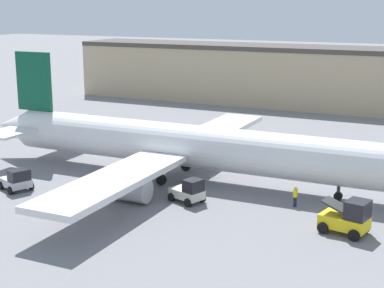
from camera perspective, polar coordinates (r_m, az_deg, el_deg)
ground_plane at (r=53.82m, az=0.00°, el=-3.50°), size 400.00×400.00×0.00m
terminal_building at (r=94.79m, az=7.75°, el=6.66°), size 65.45×10.43×9.33m
airplane at (r=53.41m, az=-0.97°, el=-0.17°), size 44.16×37.14×11.02m
ground_crew_worker at (r=47.37m, az=9.98°, el=-4.97°), size 0.37×0.37×1.68m
baggage_tug at (r=52.85m, az=-16.62°, el=-3.38°), size 3.21×2.97×1.95m
belt_loader_truck at (r=42.59m, az=14.90°, el=-6.92°), size 3.54×2.71×2.57m
pushback_tug at (r=47.61m, az=-0.30°, el=-4.62°), size 3.11×2.63×2.04m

